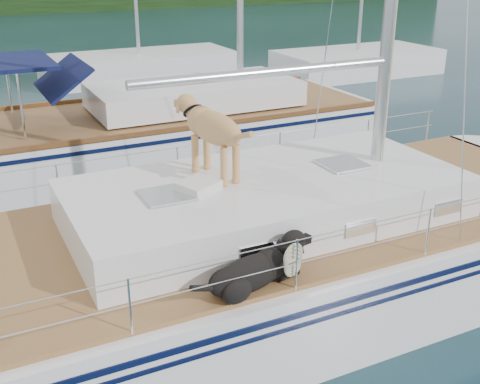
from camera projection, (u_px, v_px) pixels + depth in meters
ground at (214, 311)px, 8.25m from camera, size 120.00×120.00×0.00m
main_sailboat at (219, 266)px, 8.04m from camera, size 12.00×3.80×14.01m
neighbor_sailboat at (152, 133)px, 14.04m from camera, size 11.00×3.50×13.30m
bg_boat_center at (140, 67)px, 23.03m from camera, size 7.20×3.00×11.65m
bg_boat_east at (357, 63)px, 23.82m from camera, size 6.40×3.00×11.65m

